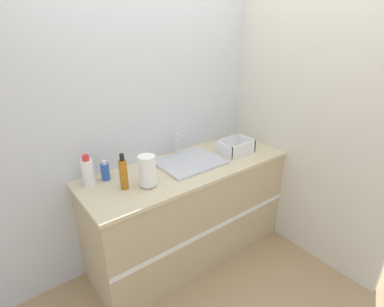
# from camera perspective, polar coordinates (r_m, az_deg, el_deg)

# --- Properties ---
(ground_plane) EXTENTS (12.00, 12.00, 0.00)m
(ground_plane) POSITION_cam_1_polar(r_m,az_deg,el_deg) (2.89, 3.46, -21.32)
(ground_plane) COLOR tan
(wall_back) EXTENTS (4.21, 0.06, 2.60)m
(wall_back) POSITION_cam_1_polar(r_m,az_deg,el_deg) (2.69, -5.36, 7.62)
(wall_back) COLOR silver
(wall_back) RESTS_ON ground_plane
(wall_right) EXTENTS (0.06, 2.65, 2.60)m
(wall_right) POSITION_cam_1_polar(r_m,az_deg,el_deg) (3.04, 13.67, 8.94)
(wall_right) COLOR beige
(wall_right) RESTS_ON ground_plane
(counter_cabinet) EXTENTS (1.83, 0.67, 0.92)m
(counter_cabinet) POSITION_cam_1_polar(r_m,az_deg,el_deg) (2.79, -0.71, -10.85)
(counter_cabinet) COLOR tan
(counter_cabinet) RESTS_ON ground_plane
(sink) EXTENTS (0.54, 0.44, 0.22)m
(sink) POSITION_cam_1_polar(r_m,az_deg,el_deg) (2.60, -0.50, -1.46)
(sink) COLOR silver
(sink) RESTS_ON counter_cabinet
(paper_towel_roll) EXTENTS (0.13, 0.13, 0.24)m
(paper_towel_roll) POSITION_cam_1_polar(r_m,az_deg,el_deg) (2.22, -8.50, -3.30)
(paper_towel_roll) COLOR #4C4C51
(paper_towel_roll) RESTS_ON counter_cabinet
(dish_rack) EXTENTS (0.31, 0.21, 0.12)m
(dish_rack) POSITION_cam_1_polar(r_m,az_deg,el_deg) (2.81, 8.29, 1.02)
(dish_rack) COLOR white
(dish_rack) RESTS_ON counter_cabinet
(bottle_white_spray) EXTENTS (0.09, 0.09, 0.25)m
(bottle_white_spray) POSITION_cam_1_polar(r_m,az_deg,el_deg) (2.34, -19.23, -3.33)
(bottle_white_spray) COLOR white
(bottle_white_spray) RESTS_ON counter_cabinet
(bottle_blue) EXTENTS (0.06, 0.06, 0.16)m
(bottle_blue) POSITION_cam_1_polar(r_m,az_deg,el_deg) (2.40, -16.21, -3.25)
(bottle_blue) COLOR #2D56B7
(bottle_blue) RESTS_ON counter_cabinet
(bottle_amber) EXTENTS (0.06, 0.06, 0.28)m
(bottle_amber) POSITION_cam_1_polar(r_m,az_deg,el_deg) (2.22, -12.92, -3.75)
(bottle_amber) COLOR #B26B19
(bottle_amber) RESTS_ON counter_cabinet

